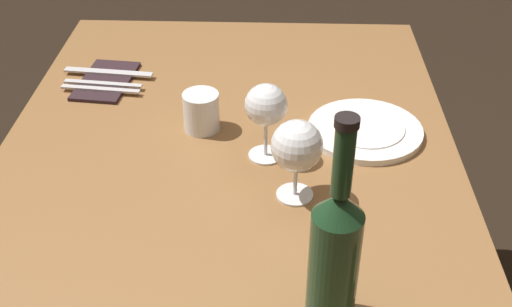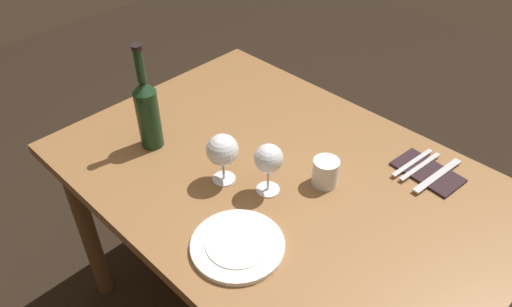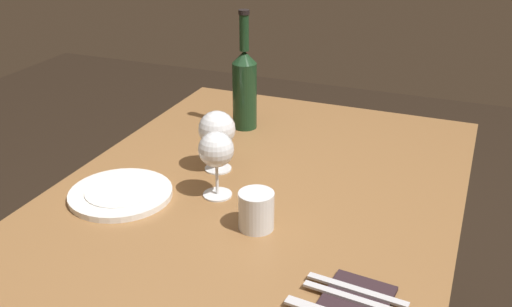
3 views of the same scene
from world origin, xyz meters
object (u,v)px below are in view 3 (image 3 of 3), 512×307
(fork_inner, at_px, (354,299))
(fork_outer, at_px, (357,290))
(dinner_plate, at_px, (121,194))
(wine_glass_left, at_px, (216,151))
(water_tumbler, at_px, (256,212))
(wine_glass_right, at_px, (217,130))
(wine_bottle, at_px, (245,86))

(fork_inner, height_order, fork_outer, same)
(dinner_plate, xyz_separation_m, fork_inner, (0.17, 0.57, 0.00))
(wine_glass_left, xyz_separation_m, fork_outer, (0.23, 0.37, -0.10))
(water_tumbler, bearing_deg, wine_glass_right, -138.67)
(wine_glass_left, bearing_deg, fork_outer, 58.42)
(wine_bottle, xyz_separation_m, water_tumbler, (0.49, 0.23, -0.09))
(wine_glass_right, height_order, dinner_plate, wine_glass_right)
(fork_inner, xyz_separation_m, fork_outer, (-0.02, 0.00, 0.00))
(wine_glass_right, relative_size, fork_outer, 0.84)
(wine_bottle, relative_size, fork_outer, 1.86)
(fork_inner, bearing_deg, wine_glass_left, -124.28)
(wine_bottle, distance_m, water_tumbler, 0.55)
(dinner_plate, bearing_deg, fork_inner, 73.70)
(wine_glass_right, relative_size, water_tumbler, 1.88)
(dinner_plate, bearing_deg, wine_glass_right, 145.04)
(wine_bottle, xyz_separation_m, dinner_plate, (0.48, -0.10, -0.12))
(fork_inner, bearing_deg, water_tumbler, -123.77)
(wine_bottle, distance_m, fork_inner, 0.81)
(wine_glass_left, height_order, fork_inner, wine_glass_left)
(fork_inner, bearing_deg, wine_glass_right, -131.13)
(water_tumbler, height_order, dinner_plate, water_tumbler)
(wine_glass_left, relative_size, fork_inner, 0.86)
(fork_inner, bearing_deg, dinner_plate, -106.30)
(water_tumbler, distance_m, dinner_plate, 0.33)
(water_tumbler, height_order, fork_outer, water_tumbler)
(wine_bottle, relative_size, fork_inner, 1.86)
(wine_glass_left, xyz_separation_m, wine_glass_right, (-0.12, -0.06, -0.01))
(wine_bottle, bearing_deg, wine_glass_left, 14.15)
(wine_glass_right, distance_m, fork_outer, 0.56)
(water_tumbler, distance_m, fork_outer, 0.28)
(water_tumbler, bearing_deg, fork_outer, 60.52)
(wine_glass_left, height_order, fork_outer, wine_glass_left)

